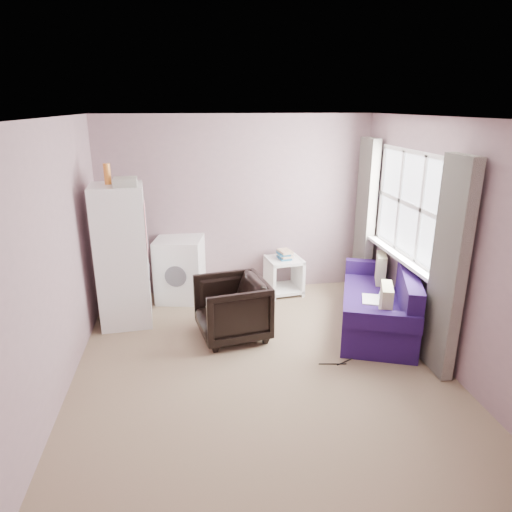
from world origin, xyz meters
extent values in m
cube|color=#967D62|center=(0.00, 0.00, -0.01)|extent=(3.80, 4.20, 0.02)
cube|color=silver|center=(0.00, 0.00, 2.51)|extent=(3.80, 4.20, 0.02)
cube|color=gray|center=(0.00, 2.11, 1.25)|extent=(3.80, 0.02, 2.50)
cube|color=gray|center=(0.00, -2.11, 1.25)|extent=(3.80, 0.02, 2.50)
cube|color=gray|center=(-1.91, 0.00, 1.25)|extent=(0.02, 4.20, 2.50)
cube|color=gray|center=(1.91, 0.00, 1.25)|extent=(0.02, 4.20, 2.50)
cube|color=white|center=(1.89, 0.70, 1.50)|extent=(0.01, 1.60, 1.20)
imported|color=black|center=(-0.23, 0.64, 0.39)|extent=(0.84, 0.87, 0.78)
cube|color=white|center=(-1.49, 1.22, 0.87)|extent=(0.64, 0.64, 1.74)
cube|color=#5D5A64|center=(-1.19, 1.24, 0.64)|extent=(0.05, 0.55, 0.02)
cube|color=#5D5A64|center=(-1.20, 1.46, 1.14)|extent=(0.02, 0.03, 0.50)
cube|color=white|center=(-1.19, 1.21, 1.21)|extent=(0.04, 0.42, 0.59)
cylinder|color=orange|center=(-1.58, 1.26, 1.85)|extent=(0.09, 0.09, 0.24)
cube|color=#B1B1A7|center=(-1.37, 1.13, 1.78)|extent=(0.28, 0.32, 0.09)
cube|color=white|center=(-0.83, 1.87, 0.44)|extent=(0.72, 0.72, 0.88)
cube|color=#5D5A64|center=(-0.83, 1.85, 0.85)|extent=(0.67, 0.66, 0.05)
cylinder|color=#5D5A64|center=(-0.89, 1.56, 0.45)|extent=(0.29, 0.07, 0.29)
cube|color=white|center=(0.64, 1.83, 0.50)|extent=(0.54, 0.54, 0.04)
cube|color=white|center=(0.64, 1.83, 0.06)|extent=(0.54, 0.54, 0.04)
cube|color=white|center=(0.42, 1.80, 0.26)|extent=(0.11, 0.48, 0.53)
cube|color=white|center=(0.85, 1.86, 0.26)|extent=(0.11, 0.48, 0.53)
cube|color=#205E89|center=(0.64, 1.83, 0.54)|extent=(0.19, 0.25, 0.03)
cube|color=#CDA989|center=(0.65, 1.84, 0.57)|extent=(0.21, 0.26, 0.03)
cube|color=#205E89|center=(0.63, 1.84, 0.60)|extent=(0.17, 0.24, 0.03)
cube|color=#CDA989|center=(0.65, 1.83, 0.64)|extent=(0.21, 0.26, 0.03)
cube|color=#271255|center=(1.55, 0.63, 0.19)|extent=(1.35, 1.88, 0.38)
cube|color=#271255|center=(1.85, 0.52, 0.59)|extent=(0.75, 1.66, 0.42)
cube|color=#271255|center=(1.27, -0.14, 0.48)|extent=(0.80, 0.40, 0.19)
cube|color=#271255|center=(1.84, 1.41, 0.48)|extent=(0.80, 0.40, 0.19)
cube|color=beige|center=(1.41, 0.10, 0.57)|extent=(0.24, 0.40, 0.38)
cube|color=beige|center=(1.79, 1.14, 0.57)|extent=(0.24, 0.40, 0.38)
cube|color=white|center=(1.45, 0.57, 0.39)|extent=(0.31, 0.37, 0.02)
cube|color=silver|center=(1.56, 0.53, 0.50)|extent=(0.16, 0.31, 0.21)
cube|color=white|center=(1.82, 0.70, 0.87)|extent=(0.14, 1.70, 0.04)
cube|color=white|center=(1.87, 0.70, 0.90)|extent=(0.02, 1.68, 0.05)
cube|color=white|center=(1.87, 0.70, 1.50)|extent=(0.02, 1.68, 0.05)
cube|color=white|center=(1.87, 0.70, 2.10)|extent=(0.02, 1.68, 0.05)
cube|color=white|center=(1.87, -0.10, 1.50)|extent=(0.02, 0.05, 1.20)
cube|color=white|center=(1.87, 0.43, 1.50)|extent=(0.02, 0.05, 1.20)
cube|color=white|center=(1.87, 0.97, 1.50)|extent=(0.02, 0.05, 1.20)
cube|color=white|center=(1.87, 1.50, 1.50)|extent=(0.02, 0.05, 1.20)
cube|color=beige|center=(1.78, -0.38, 1.10)|extent=(0.12, 0.46, 2.18)
cube|color=beige|center=(1.78, 1.78, 1.10)|extent=(0.12, 0.46, 2.18)
cylinder|color=black|center=(0.93, -0.10, 0.01)|extent=(0.27, 0.14, 0.01)
cylinder|color=black|center=(0.76, -0.14, 0.01)|extent=(0.29, 0.05, 0.01)
camera|label=1|loc=(-0.66, -4.18, 2.61)|focal=32.00mm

